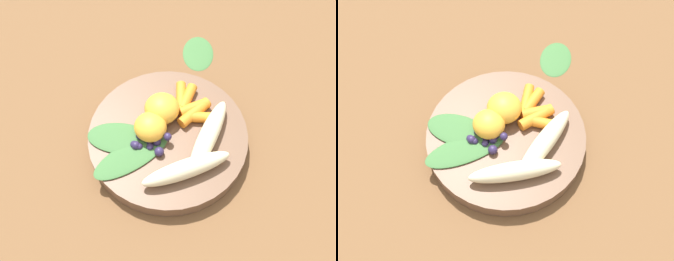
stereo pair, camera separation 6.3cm
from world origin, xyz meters
The scene contains 15 objects.
ground_plane centered at (0.00, 0.00, 0.00)m, with size 2.40×2.40×0.00m, color brown.
bowl centered at (0.00, 0.00, 0.01)m, with size 0.25×0.25×0.03m, color brown.
banana_peeled_left centered at (-0.06, 0.01, 0.04)m, with size 0.14×0.03×0.03m, color beige.
banana_peeled_right centered at (-0.03, 0.07, 0.04)m, with size 0.14×0.03×0.03m, color beige.
orange_segment_near centered at (0.03, 0.00, 0.05)m, with size 0.05×0.05×0.04m, color #F4A833.
orange_segment_far centered at (0.01, -0.03, 0.05)m, with size 0.06×0.06×0.04m, color #F4A833.
carrot_front centered at (-0.06, -0.03, 0.04)m, with size 0.02×0.02×0.06m, color orange.
carrot_mid_left centered at (-0.04, -0.04, 0.04)m, with size 0.02×0.02×0.06m, color orange.
carrot_mid_right centered at (-0.04, -0.05, 0.04)m, with size 0.02×0.02×0.05m, color orange.
carrot_rear centered at (-0.03, -0.07, 0.04)m, with size 0.02×0.02×0.05m, color orange.
carrot_small centered at (-0.02, -0.07, 0.04)m, with size 0.02×0.02×0.06m, color orange.
blueberry_pile centered at (0.03, 0.02, 0.04)m, with size 0.06×0.05×0.02m.
kale_leaf_left centered at (0.07, 0.01, 0.03)m, with size 0.10×0.06×0.01m, color #3D7038.
kale_leaf_right centered at (0.05, 0.04, 0.03)m, with size 0.13×0.05×0.01m, color #3D7038.
kale_leaf_stray centered at (-0.05, -0.19, 0.00)m, with size 0.09×0.06×0.01m, color #3D7038.
Camera 1 is at (-0.01, 0.32, 0.58)m, focal length 43.24 mm.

